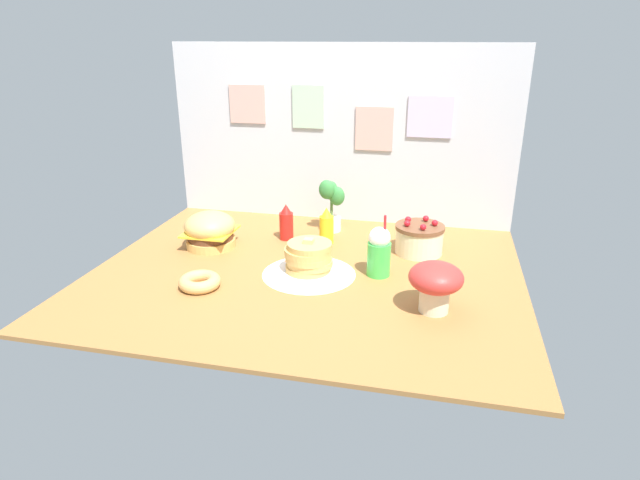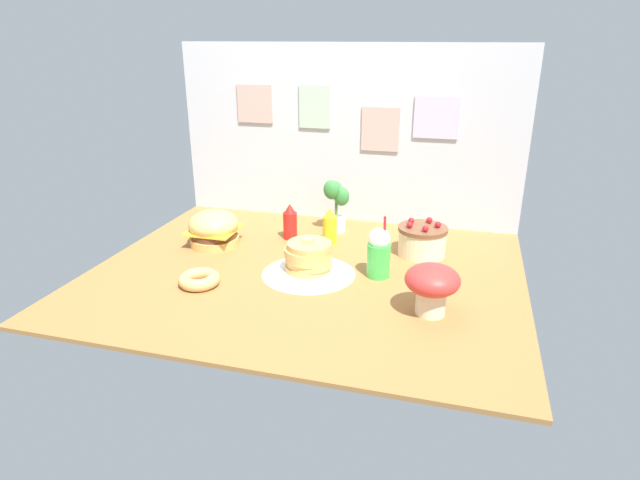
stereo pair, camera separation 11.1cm
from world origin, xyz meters
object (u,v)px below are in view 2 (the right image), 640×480
(ketchup_bottle, at_px, (290,223))
(mushroom_stool, at_px, (432,284))
(cream_soda_cup, at_px, (379,253))
(layer_cake, at_px, (422,240))
(donut_pink_glaze, at_px, (199,279))
(potted_plant, at_px, (336,204))
(mustard_bottle, at_px, (330,227))
(burger, at_px, (214,229))
(pancake_stack, at_px, (308,260))

(ketchup_bottle, relative_size, mushroom_stool, 0.91)
(cream_soda_cup, bearing_deg, mushroom_stool, -48.54)
(layer_cake, distance_m, donut_pink_glaze, 1.17)
(ketchup_bottle, bearing_deg, potted_plant, 41.90)
(layer_cake, height_order, mustard_bottle, mustard_bottle)
(burger, bearing_deg, cream_soda_cup, -9.87)
(layer_cake, relative_size, ketchup_bottle, 1.25)
(ketchup_bottle, bearing_deg, mushroom_stool, -38.78)
(burger, height_order, pancake_stack, burger)
(mustard_bottle, distance_m, potted_plant, 0.22)
(layer_cake, relative_size, potted_plant, 0.82)
(layer_cake, bearing_deg, pancake_stack, -141.74)
(donut_pink_glaze, height_order, potted_plant, potted_plant)
(layer_cake, relative_size, mushroom_stool, 1.13)
(potted_plant, bearing_deg, burger, -145.83)
(ketchup_bottle, relative_size, mustard_bottle, 1.00)
(cream_soda_cup, relative_size, donut_pink_glaze, 1.61)
(burger, relative_size, donut_pink_glaze, 1.43)
(pancake_stack, bearing_deg, burger, 159.27)
(pancake_stack, relative_size, mustard_bottle, 1.70)
(ketchup_bottle, relative_size, cream_soda_cup, 0.67)
(donut_pink_glaze, relative_size, mushroom_stool, 0.85)
(burger, bearing_deg, mustard_bottle, 17.81)
(cream_soda_cup, bearing_deg, ketchup_bottle, 147.11)
(burger, xyz_separation_m, donut_pink_glaze, (0.16, -0.49, -0.06))
(cream_soda_cup, xyz_separation_m, mushroom_stool, (0.27, -0.31, 0.01))
(pancake_stack, height_order, cream_soda_cup, cream_soda_cup)
(cream_soda_cup, height_order, potted_plant, potted_plant)
(mustard_bottle, relative_size, mushroom_stool, 0.91)
(mustard_bottle, bearing_deg, mushroom_stool, -47.66)
(layer_cake, height_order, ketchup_bottle, ketchup_bottle)
(mustard_bottle, height_order, donut_pink_glaze, mustard_bottle)
(burger, relative_size, cream_soda_cup, 0.88)
(burger, bearing_deg, layer_cake, 8.43)
(layer_cake, bearing_deg, burger, -171.57)
(cream_soda_cup, relative_size, mushroom_stool, 1.36)
(burger, relative_size, mustard_bottle, 1.33)
(layer_cake, relative_size, donut_pink_glaze, 1.34)
(pancake_stack, height_order, potted_plant, potted_plant)
(burger, height_order, potted_plant, potted_plant)
(cream_soda_cup, distance_m, mushroom_stool, 0.41)
(burger, height_order, ketchup_bottle, ketchup_bottle)
(cream_soda_cup, bearing_deg, mustard_bottle, 133.08)
(mustard_bottle, xyz_separation_m, cream_soda_cup, (0.34, -0.36, 0.03))
(ketchup_bottle, height_order, mushroom_stool, mushroom_stool)
(layer_cake, height_order, potted_plant, potted_plant)
(burger, xyz_separation_m, mustard_bottle, (0.61, 0.20, 0.00))
(burger, xyz_separation_m, pancake_stack, (0.62, -0.23, -0.02))
(pancake_stack, bearing_deg, cream_soda_cup, 11.64)
(ketchup_bottle, xyz_separation_m, potted_plant, (0.22, 0.20, 0.07))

